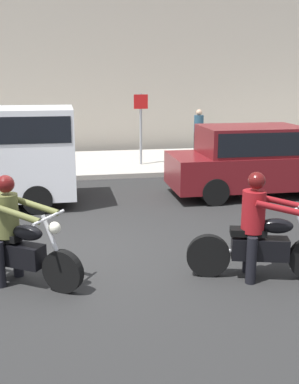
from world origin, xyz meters
name	(u,v)px	position (x,y,z in m)	size (l,w,h in m)	color
ground_plane	(65,256)	(0.00, 0.00, 0.00)	(80.00, 80.00, 0.00)	#252525
sidewalk_slab	(63,164)	(0.00, 8.00, 0.07)	(40.00, 4.40, 0.14)	#A8A399
building_facade	(56,5)	(0.00, 11.40, 5.44)	(40.00, 1.40, 10.88)	#A89E8E
motorcycle_with_rider_olive	(15,240)	(-0.68, -0.93, 0.65)	(1.88, 1.28, 1.59)	black
motorcycle_with_rider_crimson	(259,236)	(2.82, -1.40, 0.65)	(2.10, 0.85, 1.61)	black
parked_sedan_maroon	(255,160)	(4.72, 3.37, 0.88)	(4.42, 1.82, 1.72)	maroon
street_sign_post	(141,121)	(2.48, 7.21, 1.50)	(0.44, 0.08, 2.23)	gray
pedestrian_bystander	(199,128)	(4.81, 8.74, 1.07)	(0.34, 0.34, 1.61)	black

